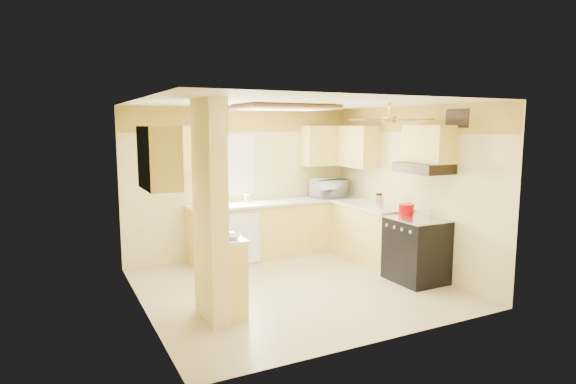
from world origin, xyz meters
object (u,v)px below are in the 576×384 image
stove (416,249)px  bowl (232,237)px  dutch_oven (406,209)px  kettle (379,201)px  microwave (329,188)px

stove → bowl: size_ratio=4.47×
dutch_oven → kettle: 0.59m
dutch_oven → kettle: kettle is taller
bowl → dutch_oven: 2.87m
stove → microwave: bearing=94.2°
microwave → kettle: 1.27m
microwave → stove: bearing=91.2°
bowl → kettle: kettle is taller
bowl → microwave: bearing=40.2°
stove → kettle: bearing=90.6°
microwave → kettle: microwave is taller
bowl → dutch_oven: dutch_oven is taller
stove → dutch_oven: bearing=83.0°
microwave → dutch_oven: microwave is taller
kettle → microwave: bearing=96.6°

